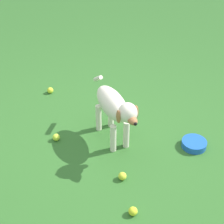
{
  "coord_description": "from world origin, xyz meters",
  "views": [
    {
      "loc": [
        1.18,
        2.02,
        2.07
      ],
      "look_at": [
        -0.11,
        -0.06,
        0.29
      ],
      "focal_mm": 55.81,
      "sensor_mm": 36.0,
      "label": 1
    }
  ],
  "objects_px": {
    "tennis_ball_2": "(122,176)",
    "water_bowl": "(194,144)",
    "dog": "(114,107)",
    "tennis_ball_0": "(50,90)",
    "tennis_ball_1": "(56,137)",
    "tennis_ball_3": "(133,211)"
  },
  "relations": [
    {
      "from": "dog",
      "to": "tennis_ball_3",
      "type": "xyz_separation_m",
      "value": [
        0.32,
        0.76,
        -0.34
      ]
    },
    {
      "from": "tennis_ball_0",
      "to": "tennis_ball_2",
      "type": "relative_size",
      "value": 1.0
    },
    {
      "from": "tennis_ball_0",
      "to": "water_bowl",
      "type": "relative_size",
      "value": 0.3
    },
    {
      "from": "dog",
      "to": "water_bowl",
      "type": "bearing_deg",
      "value": 58.93
    },
    {
      "from": "tennis_ball_1",
      "to": "tennis_ball_2",
      "type": "distance_m",
      "value": 0.76
    },
    {
      "from": "tennis_ball_0",
      "to": "water_bowl",
      "type": "height_order",
      "value": "tennis_ball_0"
    },
    {
      "from": "water_bowl",
      "to": "tennis_ball_2",
      "type": "bearing_deg",
      "value": -0.68
    },
    {
      "from": "tennis_ball_0",
      "to": "water_bowl",
      "type": "xyz_separation_m",
      "value": [
        -0.72,
        1.49,
        -0.0
      ]
    },
    {
      "from": "tennis_ball_3",
      "to": "tennis_ball_0",
      "type": "bearing_deg",
      "value": -94.88
    },
    {
      "from": "tennis_ball_2",
      "to": "water_bowl",
      "type": "height_order",
      "value": "tennis_ball_2"
    },
    {
      "from": "tennis_ball_0",
      "to": "water_bowl",
      "type": "distance_m",
      "value": 1.65
    },
    {
      "from": "tennis_ball_2",
      "to": "tennis_ball_3",
      "type": "relative_size",
      "value": 1.0
    },
    {
      "from": "dog",
      "to": "tennis_ball_3",
      "type": "height_order",
      "value": "dog"
    },
    {
      "from": "dog",
      "to": "tennis_ball_2",
      "type": "xyz_separation_m",
      "value": [
        0.2,
        0.43,
        -0.34
      ]
    },
    {
      "from": "water_bowl",
      "to": "tennis_ball_3",
      "type": "bearing_deg",
      "value": 19.8
    },
    {
      "from": "tennis_ball_0",
      "to": "tennis_ball_2",
      "type": "bearing_deg",
      "value": 88.8
    },
    {
      "from": "tennis_ball_0",
      "to": "dog",
      "type": "bearing_deg",
      "value": 99.04
    },
    {
      "from": "tennis_ball_1",
      "to": "tennis_ball_3",
      "type": "distance_m",
      "value": 1.05
    },
    {
      "from": "tennis_ball_1",
      "to": "tennis_ball_3",
      "type": "height_order",
      "value": "same"
    },
    {
      "from": "tennis_ball_1",
      "to": "water_bowl",
      "type": "distance_m",
      "value": 1.24
    },
    {
      "from": "dog",
      "to": "water_bowl",
      "type": "distance_m",
      "value": 0.79
    },
    {
      "from": "tennis_ball_2",
      "to": "tennis_ball_1",
      "type": "bearing_deg",
      "value": -71.04
    }
  ]
}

